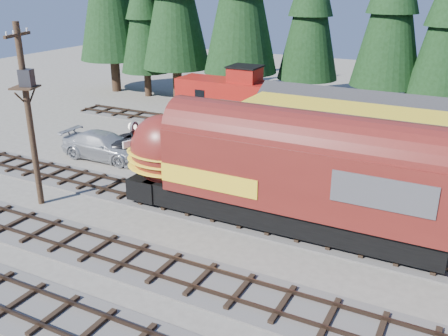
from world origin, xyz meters
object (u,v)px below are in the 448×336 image
at_px(locomotive, 268,175).
at_px(depot, 344,139).
at_px(pickup_truck_a, 158,147).
at_px(utility_pole, 28,105).
at_px(caboose, 234,101).
at_px(pickup_truck_b, 105,146).

bearing_deg(locomotive, depot, 72.58).
xyz_separation_m(locomotive, pickup_truck_a, (-10.33, 5.42, -1.75)).
height_order(locomotive, utility_pole, utility_pole).
xyz_separation_m(depot, caboose, (-10.82, 7.50, -0.52)).
relative_size(locomotive, pickup_truck_b, 2.71).
bearing_deg(locomotive, pickup_truck_b, 164.06).
height_order(depot, caboose, depot).
xyz_separation_m(caboose, pickup_truck_a, (-1.55, -8.58, -1.52)).
bearing_deg(pickup_truck_b, pickup_truck_a, -67.25).
relative_size(depot, locomotive, 0.75).
height_order(pickup_truck_a, pickup_truck_b, pickup_truck_a).
distance_m(depot, pickup_truck_b, 16.04).
xyz_separation_m(locomotive, caboose, (-8.78, 14.00, -0.23)).
relative_size(depot, utility_pole, 1.32).
height_order(depot, locomotive, depot).
height_order(depot, pickup_truck_a, depot).
bearing_deg(pickup_truck_b, locomotive, -107.65).
bearing_deg(caboose, utility_pole, -100.39).
bearing_deg(utility_pole, depot, 15.28).
relative_size(pickup_truck_a, pickup_truck_b, 1.06).
distance_m(depot, utility_pole, 17.38).
distance_m(locomotive, caboose, 16.53).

